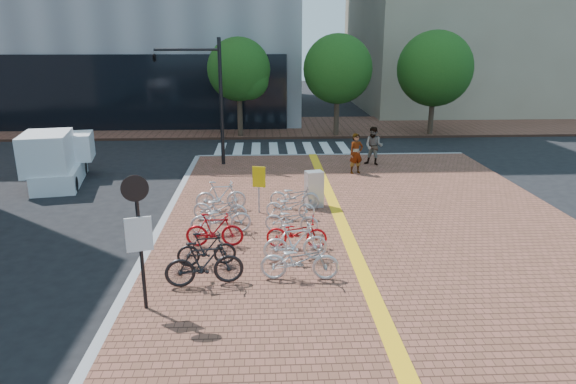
{
  "coord_description": "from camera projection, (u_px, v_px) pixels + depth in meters",
  "views": [
    {
      "loc": [
        -0.56,
        -14.28,
        6.13
      ],
      "look_at": [
        0.2,
        1.53,
        1.3
      ],
      "focal_mm": 32.0,
      "sensor_mm": 36.0,
      "label": 1
    }
  ],
  "objects": [
    {
      "name": "bike_3",
      "position": [
        221.0,
        218.0,
        16.08
      ],
      "size": [
        2.0,
        0.99,
        1.0
      ],
      "primitive_type": "imported",
      "rotation": [
        0.0,
        0.0,
        1.75
      ],
      "color": "silver",
      "rests_on": "sidewalk"
    },
    {
      "name": "tactile_strip",
      "position": [
        389.0,
        334.0,
        10.72
      ],
      "size": [
        0.4,
        34.0,
        0.01
      ],
      "primitive_type": "cube",
      "color": "yellow",
      "rests_on": "sidewalk"
    },
    {
      "name": "bike_0",
      "position": [
        204.0,
        263.0,
        12.68
      ],
      "size": [
        2.01,
        0.85,
        1.17
      ],
      "primitive_type": "imported",
      "rotation": [
        0.0,
        0.0,
        1.73
      ],
      "color": "black",
      "rests_on": "sidewalk"
    },
    {
      "name": "kerb_west",
      "position": [
        98.0,
        345.0,
        10.47
      ],
      "size": [
        0.25,
        34.0,
        0.15
      ],
      "primitive_type": "cube",
      "color": "gray",
      "rests_on": "ground"
    },
    {
      "name": "bike_9",
      "position": [
        292.0,
        219.0,
        16.14
      ],
      "size": [
        1.79,
        0.92,
        0.9
      ],
      "primitive_type": "imported",
      "rotation": [
        0.0,
        0.0,
        1.37
      ],
      "color": "silver",
      "rests_on": "sidewalk"
    },
    {
      "name": "traffic_light_pole",
      "position": [
        191.0,
        78.0,
        23.71
      ],
      "size": [
        3.18,
        1.23,
        5.92
      ],
      "color": "black",
      "rests_on": "sidewalk"
    },
    {
      "name": "kerb_north",
      "position": [
        331.0,
        156.0,
        27.03
      ],
      "size": [
        14.0,
        0.25,
        0.15
      ],
      "primitive_type": "cube",
      "color": "gray",
      "rests_on": "ground"
    },
    {
      "name": "building_beige",
      "position": [
        477.0,
        1.0,
        44.23
      ],
      "size": [
        20.0,
        18.0,
        18.0
      ],
      "primitive_type": "cube",
      "color": "gray",
      "rests_on": "ground"
    },
    {
      "name": "bike_11",
      "position": [
        295.0,
        196.0,
        18.41
      ],
      "size": [
        1.89,
        0.96,
        0.95
      ],
      "primitive_type": "imported",
      "rotation": [
        0.0,
        0.0,
        1.38
      ],
      "color": "#AFAFB4",
      "rests_on": "sidewalk"
    },
    {
      "name": "bike_4",
      "position": [
        220.0,
        208.0,
        17.11
      ],
      "size": [
        1.95,
        1.0,
        0.97
      ],
      "primitive_type": "imported",
      "rotation": [
        0.0,
        0.0,
        1.37
      ],
      "color": "silver",
      "rests_on": "sidewalk"
    },
    {
      "name": "pedestrian_a",
      "position": [
        356.0,
        154.0,
        23.03
      ],
      "size": [
        0.77,
        0.63,
        1.82
      ],
      "primitive_type": "imported",
      "rotation": [
        0.0,
        0.0,
        0.34
      ],
      "color": "gray",
      "rests_on": "sidewalk"
    },
    {
      "name": "bike_1",
      "position": [
        207.0,
        249.0,
        13.81
      ],
      "size": [
        1.63,
        0.64,
        0.95
      ],
      "primitive_type": "imported",
      "rotation": [
        0.0,
        0.0,
        1.7
      ],
      "color": "black",
      "rests_on": "sidewalk"
    },
    {
      "name": "notice_sign",
      "position": [
        139.0,
        227.0,
        11.15
      ],
      "size": [
        0.58,
        0.21,
        3.17
      ],
      "color": "black",
      "rests_on": "sidewalk"
    },
    {
      "name": "bike_8",
      "position": [
        297.0,
        232.0,
        15.0
      ],
      "size": [
        1.83,
        0.8,
        0.93
      ],
      "primitive_type": "imported",
      "rotation": [
        0.0,
        0.0,
        1.47
      ],
      "color": "#BA0D11",
      "rests_on": "sidewalk"
    },
    {
      "name": "bike_6",
      "position": [
        300.0,
        260.0,
        13.01
      ],
      "size": [
        2.04,
        0.82,
        1.05
      ],
      "primitive_type": "imported",
      "rotation": [
        0.0,
        0.0,
        1.51
      ],
      "color": "#B8B8BD",
      "rests_on": "sidewalk"
    },
    {
      "name": "bike_2",
      "position": [
        215.0,
        230.0,
        15.07
      ],
      "size": [
        1.71,
        0.51,
        1.02
      ],
      "primitive_type": "imported",
      "rotation": [
        0.0,
        0.0,
        1.55
      ],
      "color": "#A00B12",
      "rests_on": "sidewalk"
    },
    {
      "name": "box_truck",
      "position": [
        58.0,
        159.0,
        21.82
      ],
      "size": [
        2.47,
        4.29,
        2.33
      ],
      "color": "white",
      "rests_on": "ground"
    },
    {
      "name": "bike_7",
      "position": [
        296.0,
        242.0,
        14.09
      ],
      "size": [
        1.84,
        0.7,
        1.08
      ],
      "primitive_type": "imported",
      "rotation": [
        0.0,
        0.0,
        1.68
      ],
      "color": "silver",
      "rests_on": "sidewalk"
    },
    {
      "name": "crosswalk",
      "position": [
        283.0,
        149.0,
        28.85
      ],
      "size": [
        7.5,
        4.0,
        0.01
      ],
      "color": "silver",
      "rests_on": "ground"
    },
    {
      "name": "utility_box",
      "position": [
        314.0,
        189.0,
        18.56
      ],
      "size": [
        0.7,
        0.58,
        1.32
      ],
      "primitive_type": "cube",
      "rotation": [
        0.0,
        0.0,
        0.26
      ],
      "color": "silver",
      "rests_on": "sidewalk"
    },
    {
      "name": "pedestrian_b",
      "position": [
        374.0,
        146.0,
        24.53
      ],
      "size": [
        1.11,
        1.03,
        1.84
      ],
      "primitive_type": "imported",
      "rotation": [
        0.0,
        0.0,
        -0.47
      ],
      "color": "#4A4E5E",
      "rests_on": "sidewalk"
    },
    {
      "name": "far_sidewalk",
      "position": [
        272.0,
        127.0,
        35.49
      ],
      "size": [
        70.0,
        8.0,
        0.15
      ],
      "primitive_type": "cube",
      "color": "brown",
      "rests_on": "ground"
    },
    {
      "name": "street_trees",
      "position": [
        355.0,
        71.0,
        31.16
      ],
      "size": [
        16.2,
        4.6,
        6.35
      ],
      "color": "#38281E",
      "rests_on": "far_sidewalk"
    },
    {
      "name": "bike_10",
      "position": [
        290.0,
        206.0,
        17.37
      ],
      "size": [
        1.77,
        0.91,
        0.89
      ],
      "primitive_type": "imported",
      "rotation": [
        0.0,
        0.0,
        1.37
      ],
      "color": "silver",
      "rests_on": "sidewalk"
    },
    {
      "name": "sidewalk",
      "position": [
        436.0,
        336.0,
        10.79
      ],
      "size": [
        14.0,
        34.0,
        0.15
      ],
      "primitive_type": "cube",
      "color": "brown",
      "rests_on": "ground"
    },
    {
      "name": "ground",
      "position": [
        284.0,
        248.0,
        15.45
      ],
      "size": [
        120.0,
        120.0,
        0.0
      ],
      "primitive_type": "plane",
      "color": "black",
      "rests_on": "ground"
    },
    {
      "name": "yellow_sign",
      "position": [
        259.0,
        181.0,
        17.74
      ],
      "size": [
        0.45,
        0.17,
        1.68
      ],
      "color": "#B7B7BC",
      "rests_on": "sidewalk"
    },
    {
      "name": "bike_5",
      "position": [
        221.0,
        196.0,
        18.21
      ],
      "size": [
        1.82,
        0.63,
        1.07
      ],
      "primitive_type": "imported",
      "rotation": [
        0.0,
        0.0,
        1.64
      ],
      "color": "silver",
      "rests_on": "sidewalk"
    }
  ]
}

